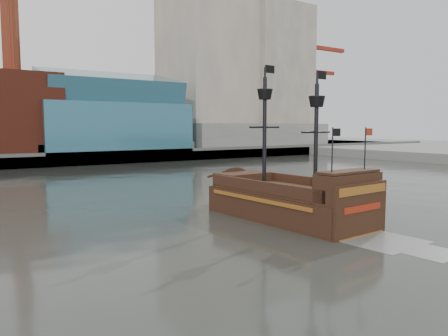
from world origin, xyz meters
TOP-DOWN VIEW (x-y plane):
  - ground at (0.00, 0.00)m, footprint 400.00×400.00m
  - promenade_far at (0.00, 92.00)m, footprint 220.00×60.00m
  - seawall at (0.00, 62.50)m, footprint 220.00×1.00m
  - skyline at (5.21, 84.56)m, footprint 149.00×45.00m
  - crane_a at (78.63, 82.00)m, footprint 22.50×4.00m
  - crane_b at (88.23, 92.00)m, footprint 19.10×4.00m
  - pirate_ship at (1.10, 5.55)m, footprint 6.30×17.58m

SIDE VIEW (x-z plane):
  - ground at x=0.00m, z-range 0.00..0.00m
  - promenade_far at x=0.00m, z-range 0.00..2.00m
  - pirate_ship at x=1.10m, z-range -5.31..7.66m
  - seawall at x=0.00m, z-range 0.00..2.60m
  - crane_b at x=88.23m, z-range 2.45..28.70m
  - crane_a at x=78.63m, z-range 2.99..35.24m
  - skyline at x=5.21m, z-range -6.45..55.55m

